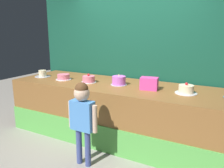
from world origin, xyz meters
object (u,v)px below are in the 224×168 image
(pink_box, at_px, (149,84))
(cake_far_right, at_px, (186,90))
(cake_far_left, at_px, (43,74))
(child_figure, at_px, (82,113))
(cake_left, at_px, (64,77))
(cake_right, at_px, (119,81))
(cake_center, at_px, (89,79))

(pink_box, xyz_separation_m, cake_far_right, (0.54, 0.04, -0.04))
(cake_far_left, bearing_deg, child_figure, -29.34)
(cake_left, bearing_deg, cake_far_right, 2.59)
(cake_right, xyz_separation_m, cake_far_right, (1.08, -0.01, -0.02))
(cake_far_left, height_order, cake_left, cake_far_left)
(cake_right, bearing_deg, child_figure, -92.21)
(cake_far_left, bearing_deg, cake_right, 3.14)
(cake_center, bearing_deg, cake_right, 9.07)
(pink_box, bearing_deg, cake_far_right, 4.21)
(cake_right, bearing_deg, cake_center, -170.93)
(cake_left, distance_m, cake_center, 0.54)
(child_figure, xyz_separation_m, cake_far_right, (1.12, 0.97, 0.23))
(cake_far_left, distance_m, cake_center, 1.08)
(child_figure, distance_m, pink_box, 1.13)
(pink_box, xyz_separation_m, cake_right, (-0.54, 0.05, -0.02))
(child_figure, relative_size, cake_far_left, 3.91)
(cake_center, bearing_deg, child_figure, -60.61)
(cake_far_left, relative_size, cake_left, 1.04)
(cake_far_left, relative_size, cake_right, 1.10)
(cake_far_left, xyz_separation_m, cake_far_right, (2.69, 0.08, 0.01))
(cake_left, distance_m, cake_far_right, 2.16)
(child_figure, distance_m, cake_center, 1.05)
(child_figure, bearing_deg, pink_box, 58.15)
(pink_box, height_order, cake_center, pink_box)
(child_figure, relative_size, cake_right, 4.30)
(child_figure, relative_size, pink_box, 4.47)
(pink_box, xyz_separation_m, cake_far_left, (-2.16, -0.04, -0.04))
(cake_center, distance_m, cake_far_right, 1.62)
(pink_box, bearing_deg, cake_left, -177.95)
(cake_right, distance_m, cake_far_right, 1.08)
(cake_right, height_order, cake_far_right, cake_right)
(cake_far_left, relative_size, cake_far_right, 0.96)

